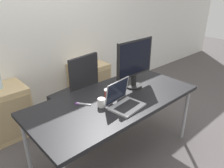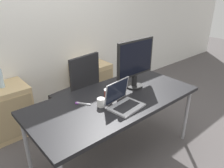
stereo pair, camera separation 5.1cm
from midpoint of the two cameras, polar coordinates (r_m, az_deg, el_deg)
The scene contains 12 objects.
ground_plane at distance 2.73m, azimuth 1.19°, elevation -17.60°, with size 14.00×14.00×0.00m, color #514C4C.
wall_back at distance 3.32m, azimuth -16.61°, elevation 14.41°, with size 10.00×0.05×2.60m.
desk at distance 2.32m, azimuth 1.33°, elevation -4.72°, with size 1.83×0.86×0.74m.
office_chair at distance 2.98m, azimuth -8.61°, elevation -4.43°, with size 0.56×0.59×1.07m.
cabinet_left at distance 3.15m, azimuth -25.12°, elevation -6.34°, with size 0.54×0.49×0.68m.
cabinet_right at distance 3.64m, azimuth -5.02°, elevation 0.22°, with size 0.54×0.49×0.68m.
water_bottle at distance 2.96m, azimuth -26.69°, elevation 1.32°, with size 0.06×0.06×0.25m.
laptop_center at distance 2.13m, azimuth 3.63°, elevation -4.59°, with size 0.35×0.31×0.25m.
monitor at distance 2.45m, azimuth 6.69°, elevation 5.73°, with size 0.53×0.19×0.55m.
coffee_cup_white at distance 2.13m, azimuth -2.20°, elevation -4.83°, with size 0.08×0.08×0.09m.
coffee_cup_brown at distance 2.25m, azimuth -0.34°, elevation -2.70°, with size 0.09×0.09×0.11m.
scissors at distance 2.21m, azimuth -7.35°, elevation -5.04°, with size 0.12×0.15×0.01m.
Camera 2 is at (-1.34, -1.51, 1.83)m, focal length 35.00 mm.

